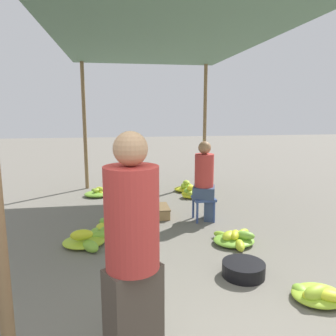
{
  "coord_description": "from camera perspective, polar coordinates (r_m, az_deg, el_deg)",
  "views": [
    {
      "loc": [
        -0.71,
        -1.56,
        1.76
      ],
      "look_at": [
        0.0,
        2.81,
        0.97
      ],
      "focal_mm": 35.0,
      "sensor_mm": 36.0,
      "label": 1
    }
  ],
  "objects": [
    {
      "name": "banana_pile_right_1",
      "position": [
        3.54,
        24.56,
        -19.36
      ],
      "size": [
        0.49,
        0.45,
        0.18
      ],
      "color": "#84B934",
      "rests_on": "ground"
    },
    {
      "name": "banana_pile_left_0",
      "position": [
        4.54,
        -13.91,
        -12.06
      ],
      "size": [
        0.59,
        0.77,
        0.25
      ],
      "color": "#CDD628",
      "rests_on": "ground"
    },
    {
      "name": "banana_pile_left_2",
      "position": [
        6.94,
        -12.04,
        -4.21
      ],
      "size": [
        0.53,
        0.48,
        0.19
      ],
      "color": "#C5D329",
      "rests_on": "ground"
    },
    {
      "name": "crate_near",
      "position": [
        5.51,
        -2.52,
        -7.58
      ],
      "size": [
        0.5,
        0.5,
        0.17
      ],
      "color": "#9E7A4C",
      "rests_on": "ground"
    },
    {
      "name": "vendor_foreground",
      "position": [
        2.18,
        -6.19,
        -14.67
      ],
      "size": [
        0.47,
        0.47,
        1.64
      ],
      "color": "#4C4238",
      "rests_on": "ground"
    },
    {
      "name": "canopy_post_back_left",
      "position": [
        7.48,
        -14.32,
        6.94
      ],
      "size": [
        0.08,
        0.08,
        2.77
      ],
      "primitive_type": "cylinder",
      "color": "olive",
      "rests_on": "ground"
    },
    {
      "name": "vendor_seated",
      "position": [
        5.23,
        6.45,
        -2.12
      ],
      "size": [
        0.43,
        0.43,
        1.28
      ],
      "color": "#384766",
      "rests_on": "ground"
    },
    {
      "name": "banana_pile_right_2",
      "position": [
        6.65,
        3.98,
        -4.43
      ],
      "size": [
        0.39,
        0.39,
        0.26
      ],
      "color": "yellow",
      "rests_on": "ground"
    },
    {
      "name": "basin_black",
      "position": [
        3.76,
        13.0,
        -16.8
      ],
      "size": [
        0.46,
        0.46,
        0.15
      ],
      "color": "black",
      "rests_on": "ground"
    },
    {
      "name": "banana_pile_right_3",
      "position": [
        7.19,
        3.14,
        -3.44
      ],
      "size": [
        0.48,
        0.46,
        0.25
      ],
      "color": "#CBD628",
      "rests_on": "ground"
    },
    {
      "name": "canopy_tarp",
      "position": [
        4.82,
        -0.58,
        22.5
      ],
      "size": [
        3.13,
        5.98,
        0.04
      ],
      "primitive_type": "cube",
      "color": "#567A60",
      "rests_on": "canopy_post_front_left"
    },
    {
      "name": "stool",
      "position": [
        5.3,
        6.21,
        -5.87
      ],
      "size": [
        0.34,
        0.34,
        0.38
      ],
      "color": "#384C84",
      "rests_on": "ground"
    },
    {
      "name": "canopy_post_back_right",
      "position": [
        7.73,
        6.42,
        7.29
      ],
      "size": [
        0.08,
        0.08,
        2.77
      ],
      "primitive_type": "cylinder",
      "color": "olive",
      "rests_on": "ground"
    },
    {
      "name": "banana_pile_right_0",
      "position": [
        4.53,
        11.59,
        -11.95
      ],
      "size": [
        0.57,
        0.66,
        0.19
      ],
      "color": "#B4CC2C",
      "rests_on": "ground"
    },
    {
      "name": "banana_pile_left_1",
      "position": [
        5.01,
        -10.01,
        -9.87
      ],
      "size": [
        0.46,
        0.53,
        0.15
      ],
      "color": "#87BA34",
      "rests_on": "ground"
    }
  ]
}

